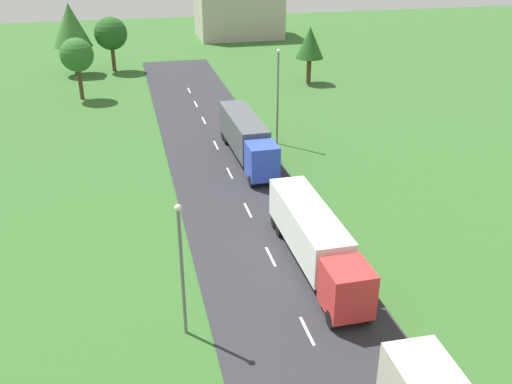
# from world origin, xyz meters

# --- Properties ---
(road) EXTENTS (10.00, 140.00, 0.06)m
(road) POSITION_xyz_m (0.00, 24.50, 0.03)
(road) COLOR #2B2B30
(road) RESTS_ON ground
(truck_second) EXTENTS (2.58, 12.89, 3.46)m
(truck_second) POSITION_xyz_m (2.39, 33.20, 2.06)
(truck_second) COLOR red
(truck_second) RESTS_ON road
(truck_third) EXTENTS (2.71, 13.14, 3.74)m
(truck_third) POSITION_xyz_m (2.19, 51.90, 2.19)
(truck_third) COLOR blue
(truck_third) RESTS_ON road
(lamppost_second) EXTENTS (0.36, 0.36, 7.66)m
(lamppost_second) POSITION_xyz_m (-6.32, 28.68, 4.30)
(lamppost_second) COLOR slate
(lamppost_second) RESTS_ON ground
(lamppost_third) EXTENTS (0.36, 0.36, 9.28)m
(lamppost_third) POSITION_xyz_m (6.00, 55.26, 5.12)
(lamppost_third) COLOR slate
(lamppost_third) RESTS_ON ground
(tree_oak) EXTENTS (5.40, 5.40, 9.89)m
(tree_oak) POSITION_xyz_m (-14.56, 89.21, 6.89)
(tree_oak) COLOR #513823
(tree_oak) RESTS_ON ground
(tree_birch) EXTENTS (4.00, 4.00, 7.45)m
(tree_birch) POSITION_xyz_m (-13.33, 75.91, 5.39)
(tree_birch) COLOR #513823
(tree_birch) RESTS_ON ground
(tree_maple) EXTENTS (4.66, 4.66, 7.75)m
(tree_maple) POSITION_xyz_m (-9.26, 89.96, 5.38)
(tree_maple) COLOR #513823
(tree_maple) RESTS_ON ground
(tree_pine) EXTENTS (3.72, 3.72, 7.48)m
(tree_pine) POSITION_xyz_m (16.32, 76.83, 5.35)
(tree_pine) COLOR #513823
(tree_pine) RESTS_ON ground
(distant_building) EXTENTS (15.31, 11.05, 9.92)m
(distant_building) POSITION_xyz_m (14.17, 112.73, 4.96)
(distant_building) COLOR #B2A899
(distant_building) RESTS_ON ground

